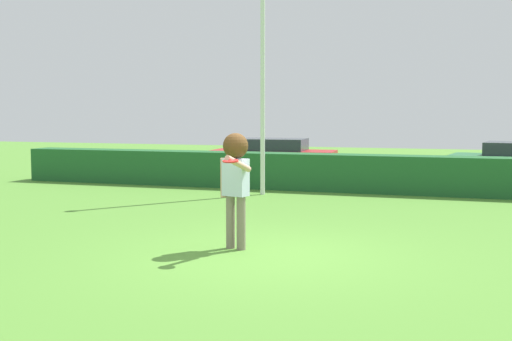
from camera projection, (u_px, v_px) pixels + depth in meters
ground_plane at (266, 255)px, 9.61m from camera, size 60.00×60.00×0.00m
person at (235, 172)px, 9.95m from camera, size 0.55×0.83×1.82m
frisbee at (230, 161)px, 9.33m from camera, size 0.24×0.24×0.05m
lamppost at (263, 45)px, 16.42m from camera, size 0.24×0.24×7.04m
hedge_row at (358, 173)px, 17.30m from camera, size 20.36×0.90×1.00m
parked_car_red at (273, 155)px, 21.86m from camera, size 4.31×2.05×1.25m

